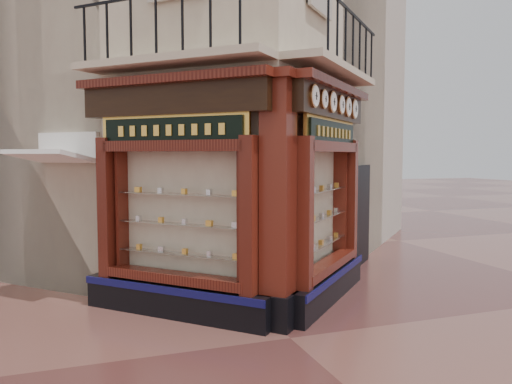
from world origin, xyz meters
name	(u,v)px	position (x,y,z in m)	size (l,w,h in m)	color
ground	(290,338)	(0.00, 0.00, 0.00)	(80.00, 80.00, 0.00)	#512926
main_building	(196,25)	(0.00, 6.16, 6.00)	(8.00, 8.00, 12.00)	beige
neighbour_left	(92,57)	(-2.47, 8.63, 5.50)	(8.00, 8.00, 11.00)	#B1A59A
neighbour_right	(255,67)	(2.47, 8.63, 5.50)	(8.00, 8.00, 11.00)	#B1A59A
shopfront_left	(175,199)	(-1.41, 1.57, 1.98)	(2.86, 2.86, 3.98)	black
shopfront_right	(327,194)	(1.41, 1.57, 1.98)	(2.86, 2.86, 3.98)	black
corner_pilaster	(278,204)	(0.00, 0.50, 1.95)	(0.85, 0.85, 3.98)	black
balcony	(257,65)	(0.00, 1.49, 4.22)	(5.94, 2.97, 1.03)	beige
clock_a	(314,96)	(0.61, 0.50, 3.62)	(0.30, 0.30, 0.37)	#B4753C
clock_b	(324,99)	(0.95, 0.84, 3.62)	(0.26, 0.26, 0.32)	#B4753C
clock_c	(333,102)	(1.29, 1.19, 3.62)	(0.30, 0.30, 0.38)	#B4753C
clock_d	(341,105)	(1.67, 1.57, 3.62)	(0.29, 0.29, 0.36)	#B4753C
clock_e	(348,107)	(2.00, 1.89, 3.62)	(0.31, 0.31, 0.39)	#B4753C
clock_f	(354,109)	(2.35, 2.24, 3.62)	(0.32, 0.32, 0.40)	#B4753C
awning	(54,301)	(-3.39, 3.18, 0.00)	(1.47, 0.88, 0.08)	white
signboard_left	(171,130)	(-1.46, 1.51, 3.10)	(2.05, 2.05, 0.55)	gold
signboard_right	(332,133)	(1.46, 1.51, 3.10)	(2.00, 2.00, 0.53)	gold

